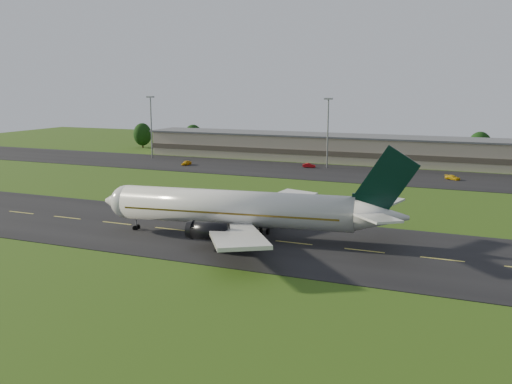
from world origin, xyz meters
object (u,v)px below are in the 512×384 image
at_px(terminal, 345,149).
at_px(service_vehicle_d, 453,177).
at_px(airliner, 240,209).
at_px(service_vehicle_c, 387,171).
at_px(light_mast_centre, 328,124).
at_px(service_vehicle_b, 309,165).
at_px(service_vehicle_a, 186,163).
at_px(light_mast_west, 151,120).

distance_m(terminal, service_vehicle_d, 42.20).
relative_size(airliner, service_vehicle_d, 12.71).
distance_m(airliner, service_vehicle_c, 75.35).
relative_size(airliner, light_mast_centre, 2.51).
height_order(terminal, service_vehicle_b, terminal).
height_order(service_vehicle_a, service_vehicle_d, service_vehicle_a).
bearing_deg(light_mast_centre, service_vehicle_d, -13.16).
height_order(light_mast_west, light_mast_centre, same).
bearing_deg(terminal, service_vehicle_a, -147.30).
height_order(airliner, service_vehicle_d, airliner).
distance_m(airliner, service_vehicle_d, 76.85).
xyz_separation_m(terminal, light_mast_west, (-61.40, -16.18, 8.75)).
relative_size(airliner, service_vehicle_a, 12.72).
relative_size(terminal, service_vehicle_c, 28.26).
xyz_separation_m(terminal, service_vehicle_a, (-42.27, -27.13, -3.21)).
bearing_deg(light_mast_centre, service_vehicle_a, -165.00).
xyz_separation_m(airliner, service_vehicle_c, (10.50, 74.52, -3.85)).
bearing_deg(service_vehicle_d, airliner, -175.28).
xyz_separation_m(airliner, light_mast_west, (-67.88, 79.89, 8.08)).
distance_m(light_mast_west, service_vehicle_a, 25.08).
bearing_deg(service_vehicle_c, service_vehicle_b, -154.65).
xyz_separation_m(service_vehicle_a, service_vehicle_d, (76.47, 2.63, -0.10)).
distance_m(light_mast_west, service_vehicle_b, 56.41).
distance_m(service_vehicle_b, service_vehicle_c, 23.57).
height_order(light_mast_west, service_vehicle_b, light_mast_west).
xyz_separation_m(terminal, light_mast_centre, (-1.40, -16.18, 8.75)).
xyz_separation_m(light_mast_west, service_vehicle_c, (78.38, -5.37, -11.93)).
xyz_separation_m(service_vehicle_c, service_vehicle_d, (17.22, -2.95, -0.13)).
bearing_deg(service_vehicle_c, service_vehicle_d, 24.34).
height_order(airliner, light_mast_west, light_mast_west).
xyz_separation_m(airliner, service_vehicle_b, (-12.79, 78.10, -3.93)).
bearing_deg(airliner, light_mast_west, 122.78).
distance_m(airliner, light_mast_west, 105.14).
xyz_separation_m(terminal, service_vehicle_d, (34.19, -24.50, -3.31)).
bearing_deg(terminal, service_vehicle_c, -51.77).
distance_m(light_mast_centre, service_vehicle_d, 38.49).
bearing_deg(airliner, light_mast_centre, 88.06).
bearing_deg(service_vehicle_b, terminal, -28.28).
bearing_deg(service_vehicle_b, service_vehicle_c, -107.66).
relative_size(terminal, light_mast_centre, 7.13).
relative_size(terminal, service_vehicle_b, 38.07).
xyz_separation_m(light_mast_west, service_vehicle_b, (55.09, -1.79, -12.01)).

